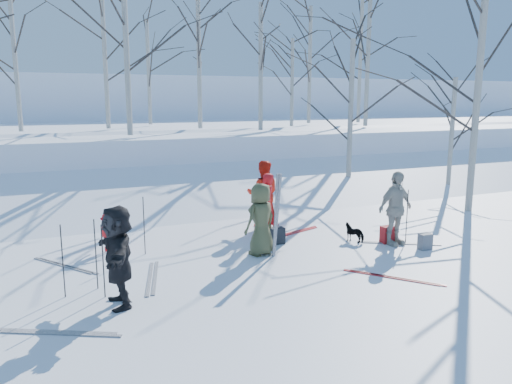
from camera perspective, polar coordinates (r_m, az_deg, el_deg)
name	(u,v)px	position (r m, az deg, el deg)	size (l,w,h in m)	color
ground	(283,262)	(10.98, 3.13, -8.02)	(120.00, 120.00, 0.00)	white
snow_ramp	(193,198)	(17.29, -7.23, -0.66)	(70.00, 9.50, 1.40)	white
snow_plateau	(139,147)	(26.83, -13.27, 4.98)	(70.00, 18.00, 2.20)	white
far_hill	(95,116)	(47.56, -17.88, 8.31)	(90.00, 30.00, 6.00)	white
skier_olive_center	(261,219)	(11.27, 0.56, -3.14)	(0.81, 0.53, 1.65)	#44472A
skier_red_north	(266,205)	(12.77, 1.18, -1.51)	(0.60, 0.39, 1.65)	red
skier_redor_behind	(263,194)	(13.73, 0.81, -0.22)	(0.90, 0.70, 1.85)	red
skier_red_seated	(108,233)	(12.08, -16.54, -4.46)	(0.59, 0.34, 0.91)	red
skier_cream_east	(395,208)	(12.47, 15.64, -1.83)	(1.06, 0.44, 1.81)	beige
skier_grey_west	(118,256)	(8.84, -15.50, -7.07)	(1.63, 0.52, 1.76)	black
dog	(355,233)	(12.67, 11.21, -4.58)	(0.25, 0.55, 0.46)	black
upright_ski_left	(276,215)	(11.11, 2.27, -2.70)	(0.07, 0.02, 1.90)	silver
upright_ski_right	(277,215)	(11.14, 2.44, -2.66)	(0.07, 0.02, 1.90)	silver
ski_pair_a	(399,243)	(12.80, 16.02, -5.66)	(1.74, 1.14, 0.02)	silver
ski_pair_b	(393,278)	(10.41, 15.41, -9.40)	(1.35, 1.60, 0.02)	red
ski_pair_c	(152,278)	(10.25, -11.75, -9.57)	(0.66, 1.89, 0.02)	silver
ski_pair_d	(58,333)	(8.42, -21.66, -14.72)	(1.78, 1.06, 0.02)	silver
ski_pair_e	(292,233)	(13.26, 4.14, -4.70)	(1.86, 0.80, 0.02)	red
ski_pair_f	(65,266)	(11.47, -21.00, -7.87)	(1.24, 1.68, 0.02)	silver
ski_pole_a	(144,226)	(11.62, -12.67, -3.78)	(0.02, 0.02, 1.34)	black
ski_pole_b	(407,216)	(12.76, 16.86, -2.69)	(0.02, 0.02, 1.34)	black
ski_pole_c	(96,254)	(9.77, -17.84, -6.79)	(0.02, 0.02, 1.34)	black
ski_pole_d	(103,261)	(9.32, -17.08, -7.59)	(0.02, 0.02, 1.34)	black
ski_pole_e	(276,206)	(13.39, 2.30, -1.62)	(0.02, 0.02, 1.34)	black
ski_pole_f	(263,208)	(13.14, 0.79, -1.84)	(0.02, 0.02, 1.34)	black
ski_pole_g	(63,261)	(9.56, -21.22, -7.39)	(0.02, 0.02, 1.34)	black
ski_pole_h	(392,213)	(13.07, 15.23, -2.30)	(0.02, 0.02, 1.34)	black
backpack_red	(387,235)	(12.75, 14.78, -4.72)	(0.32, 0.22, 0.42)	maroon
backpack_grey	(425,242)	(12.47, 18.76, -5.39)	(0.30, 0.20, 0.38)	slate
backpack_dark	(277,236)	(12.28, 2.44, -5.01)	(0.34, 0.24, 0.40)	black
birch_plateau_b	(105,61)	(23.33, -16.87, 14.13)	(4.68, 4.68, 5.83)	silver
birch_plateau_c	(310,66)	(27.63, 6.16, 14.17)	(4.86, 4.86, 6.09)	silver
birch_plateau_d	(126,44)	(18.93, -14.63, 16.04)	(5.08, 5.08, 6.41)	silver
birch_plateau_e	(16,67)	(22.49, -25.77, 12.78)	(4.18, 4.18, 5.11)	silver
birch_plateau_g	(368,53)	(25.17, 12.70, 15.28)	(5.44, 5.44, 6.92)	silver
birch_plateau_h	(360,61)	(28.99, 11.82, 14.44)	(5.28, 5.28, 6.69)	silver
birch_plateau_i	(199,63)	(22.65, -6.53, 14.40)	(4.55, 4.55, 5.65)	silver
birch_plateau_j	(149,73)	(26.57, -12.18, 13.20)	(4.25, 4.25, 5.22)	silver
birch_plateau_k	(292,83)	(24.28, 4.14, 12.34)	(3.47, 3.47, 4.09)	silver
birch_plateau_l	(261,68)	(21.32, 0.54, 14.04)	(4.21, 4.21, 5.16)	silver
birch_edge_b	(477,97)	(16.90, 23.96, 9.92)	(5.59, 5.59, 7.13)	silver
birch_edge_c	(452,135)	(20.26, 21.45, 6.04)	(3.60, 3.60, 4.29)	silver
birch_edge_e	(350,118)	(18.75, 10.74, 8.29)	(4.52, 4.52, 5.60)	silver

